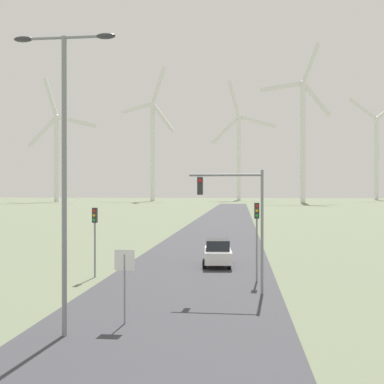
% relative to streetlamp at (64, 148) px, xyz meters
% --- Properties ---
extents(road_surface, '(10.00, 240.00, 0.01)m').
position_rel_streetlamp_xyz_m(road_surface, '(3.33, 39.46, -6.72)').
color(road_surface, '#38383D').
rests_on(road_surface, ground).
extents(streetlamp, '(3.77, 0.32, 10.77)m').
position_rel_streetlamp_xyz_m(streetlamp, '(0.00, 0.00, 0.00)').
color(streetlamp, gray).
rests_on(streetlamp, ground).
extents(stop_sign_near, '(0.81, 0.07, 2.89)m').
position_rel_streetlamp_xyz_m(stop_sign_near, '(1.78, 1.61, -4.70)').
color(stop_sign_near, gray).
rests_on(stop_sign_near, ground).
extents(traffic_light_post_near_left, '(0.28, 0.34, 4.17)m').
position_rel_streetlamp_xyz_m(traffic_light_post_near_left, '(-2.40, 10.54, -3.68)').
color(traffic_light_post_near_left, gray).
rests_on(traffic_light_post_near_left, ground).
extents(traffic_light_post_near_right, '(0.28, 0.34, 4.50)m').
position_rel_streetlamp_xyz_m(traffic_light_post_near_right, '(7.19, 10.30, -3.45)').
color(traffic_light_post_near_right, gray).
rests_on(traffic_light_post_near_right, ground).
extents(traffic_light_mast_overhead, '(3.74, 0.34, 6.23)m').
position_rel_streetlamp_xyz_m(traffic_light_mast_overhead, '(6.12, 7.23, -2.37)').
color(traffic_light_mast_overhead, gray).
rests_on(traffic_light_mast_overhead, ground).
extents(car_approaching, '(2.10, 4.22, 1.83)m').
position_rel_streetlamp_xyz_m(car_approaching, '(4.71, 15.51, -5.82)').
color(car_approaching, white).
rests_on(car_approaching, ground).
extents(wind_turbine_far_left, '(30.95, 3.77, 55.90)m').
position_rel_streetlamp_xyz_m(wind_turbine_far_left, '(-76.18, 178.49, 17.34)').
color(wind_turbine_far_left, white).
rests_on(wind_turbine_far_left, ground).
extents(wind_turbine_left, '(28.26, 10.65, 63.62)m').
position_rel_streetlamp_xyz_m(wind_turbine_left, '(-35.65, 195.55, 21.71)').
color(wind_turbine_left, white).
rests_on(wind_turbine_left, ground).
extents(wind_turbine_center, '(33.39, 4.59, 62.34)m').
position_rel_streetlamp_xyz_m(wind_turbine_center, '(5.27, 217.49, 20.22)').
color(wind_turbine_center, white).
rests_on(wind_turbine_center, ground).
extents(wind_turbine_right, '(29.07, 3.23, 65.81)m').
position_rel_streetlamp_xyz_m(wind_turbine_right, '(31.60, 172.28, 22.99)').
color(wind_turbine_right, white).
rests_on(wind_turbine_right, ground).
extents(wind_turbine_far_right, '(32.78, 16.92, 54.89)m').
position_rel_streetlamp_xyz_m(wind_turbine_far_right, '(77.77, 231.41, 20.30)').
color(wind_turbine_far_right, white).
rests_on(wind_turbine_far_right, ground).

